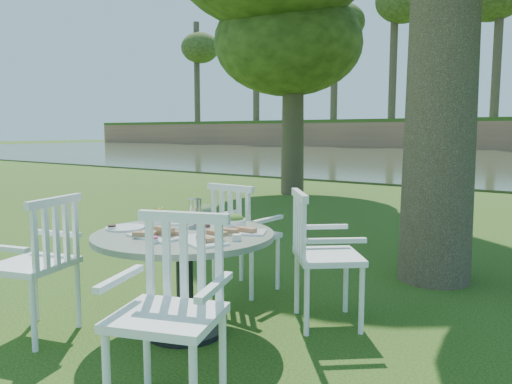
# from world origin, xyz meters

# --- Properties ---
(ground) EXTENTS (140.00, 140.00, 0.00)m
(ground) POSITION_xyz_m (0.00, 0.00, 0.00)
(ground) COLOR #1A380B
(ground) RESTS_ON ground
(table) EXTENTS (1.27, 1.27, 0.73)m
(table) POSITION_xyz_m (0.39, -1.21, 0.57)
(table) COLOR black
(table) RESTS_ON ground
(chair_ne) EXTENTS (0.68, 0.69, 0.99)m
(chair_ne) POSITION_xyz_m (1.05, -0.52, 0.58)
(chair_ne) COLOR white
(chair_ne) RESTS_ON ground
(chair_nw) EXTENTS (0.51, 0.48, 0.98)m
(chair_nw) POSITION_xyz_m (0.16, -0.28, 0.57)
(chair_nw) COLOR white
(chair_nw) RESTS_ON ground
(chair_sw) EXTENTS (0.59, 0.61, 0.99)m
(chair_sw) POSITION_xyz_m (-0.35, -1.83, 0.58)
(chair_sw) COLOR white
(chair_sw) RESTS_ON ground
(chair_se) EXTENTS (0.64, 0.62, 1.01)m
(chair_se) POSITION_xyz_m (1.02, -1.94, 0.59)
(chair_se) COLOR white
(chair_se) RESTS_ON ground
(tableware) EXTENTS (1.12, 0.84, 0.20)m
(tableware) POSITION_xyz_m (0.35, -1.14, 0.77)
(tableware) COLOR white
(tableware) RESTS_ON table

